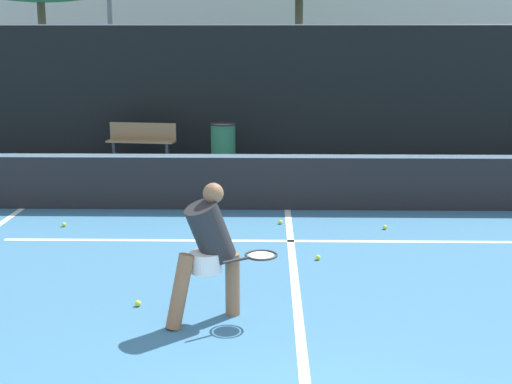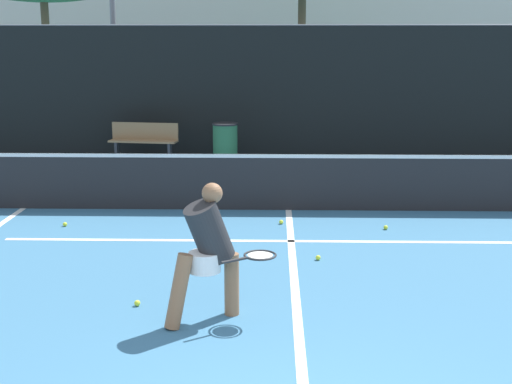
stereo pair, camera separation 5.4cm
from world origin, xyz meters
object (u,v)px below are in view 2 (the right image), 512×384
player_practicing (209,248)px  parked_car (206,117)px  courtside_bench (144,140)px  trash_bin (225,142)px

player_practicing → parked_car: bearing=60.9°
player_practicing → courtside_bench: 9.96m
courtside_bench → parked_car: bearing=76.4°
courtside_bench → trash_bin: size_ratio=1.86×
player_practicing → courtside_bench: bearing=69.4°
parked_car → courtside_bench: bearing=-111.3°
player_practicing → courtside_bench: player_practicing is taller
courtside_bench → trash_bin: (1.93, -0.18, -0.02)m
player_practicing → parked_car: parked_car is taller
courtside_bench → player_practicing: bearing=-68.2°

